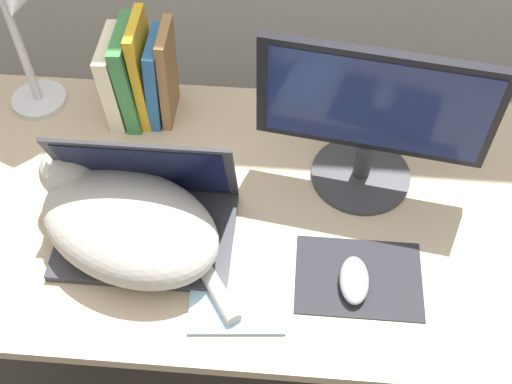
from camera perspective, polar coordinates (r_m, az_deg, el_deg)
The scene contains 9 objects.
desk at distance 1.43m, azimuth -1.49°, elevation -3.18°, with size 1.30×0.73×0.76m.
laptop at distance 1.32m, azimuth -9.74°, elevation -2.05°, with size 0.36×0.24×0.24m.
cat at distance 1.28m, azimuth -11.66°, elevation -2.49°, with size 0.46×0.38×0.16m.
external_monitor at distance 1.30m, azimuth 10.29°, elevation 6.49°, with size 0.47×0.22×0.35m.
mousepad at distance 1.29m, azimuth 9.11°, elevation -7.51°, with size 0.25×0.18×0.00m.
computer_mouse at distance 1.26m, azimuth 8.72°, elevation -7.75°, with size 0.06×0.11×0.03m.
book_row at distance 1.50m, azimuth -10.37°, elevation 10.21°, with size 0.16×0.16×0.26m.
desk_lamp at distance 1.46m, azimuth -20.27°, elevation 14.15°, with size 0.17×0.17×0.40m.
notepad at distance 1.26m, azimuth -1.65°, elevation -8.05°, with size 0.20×0.23×0.01m.
Camera 1 is at (0.10, -0.44, 1.86)m, focal length 45.00 mm.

